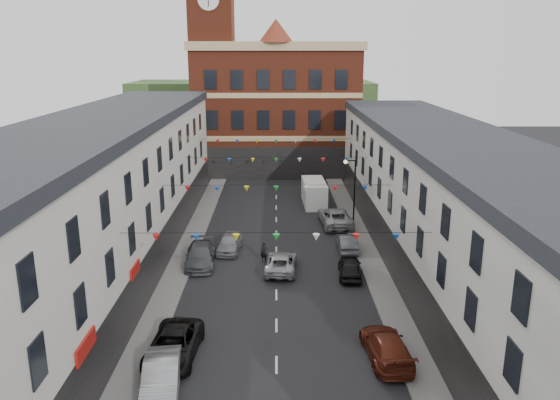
{
  "coord_description": "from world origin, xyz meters",
  "views": [
    {
      "loc": [
        0.01,
        -31.79,
        14.94
      ],
      "look_at": [
        0.29,
        7.84,
        4.1
      ],
      "focal_mm": 35.0,
      "sensor_mm": 36.0,
      "label": 1
    }
  ],
  "objects_px": {
    "car_left_c": "(173,345)",
    "car_right_f": "(335,217)",
    "moving_car": "(281,262)",
    "car_right_d": "(350,268)",
    "car_right_c": "(386,346)",
    "white_van": "(314,193)",
    "car_right_e": "(347,243)",
    "car_left_b": "(161,377)",
    "car_left_e": "(230,243)",
    "street_lamp": "(352,183)",
    "pedestrian": "(264,252)",
    "car_left_d": "(200,255)"
  },
  "relations": [
    {
      "from": "car_left_b",
      "to": "moving_car",
      "type": "distance_m",
      "value": 15.17
    },
    {
      "from": "car_left_d",
      "to": "car_right_c",
      "type": "xyz_separation_m",
      "value": [
        11.0,
        -12.62,
        -0.03
      ]
    },
    {
      "from": "car_left_e",
      "to": "car_right_f",
      "type": "distance_m",
      "value": 10.92
    },
    {
      "from": "street_lamp",
      "to": "car_right_d",
      "type": "bearing_deg",
      "value": -97.69
    },
    {
      "from": "car_right_c",
      "to": "pedestrian",
      "type": "bearing_deg",
      "value": -67.91
    },
    {
      "from": "car_left_e",
      "to": "car_left_b",
      "type": "bearing_deg",
      "value": -89.7
    },
    {
      "from": "car_left_c",
      "to": "car_right_f",
      "type": "relative_size",
      "value": 0.92
    },
    {
      "from": "car_left_b",
      "to": "car_right_f",
      "type": "height_order",
      "value": "car_right_f"
    },
    {
      "from": "car_left_c",
      "to": "car_right_f",
      "type": "bearing_deg",
      "value": 67.73
    },
    {
      "from": "car_left_e",
      "to": "white_van",
      "type": "distance_m",
      "value": 15.18
    },
    {
      "from": "street_lamp",
      "to": "car_right_d",
      "type": "height_order",
      "value": "street_lamp"
    },
    {
      "from": "car_right_e",
      "to": "car_right_f",
      "type": "height_order",
      "value": "car_right_f"
    },
    {
      "from": "car_left_b",
      "to": "car_right_c",
      "type": "relative_size",
      "value": 0.95
    },
    {
      "from": "car_right_d",
      "to": "car_left_e",
      "type": "bearing_deg",
      "value": -25.59
    },
    {
      "from": "car_right_c",
      "to": "white_van",
      "type": "height_order",
      "value": "white_van"
    },
    {
      "from": "car_right_f",
      "to": "moving_car",
      "type": "height_order",
      "value": "car_right_f"
    },
    {
      "from": "car_left_c",
      "to": "white_van",
      "type": "relative_size",
      "value": 0.93
    },
    {
      "from": "car_right_d",
      "to": "white_van",
      "type": "height_order",
      "value": "white_van"
    },
    {
      "from": "street_lamp",
      "to": "car_left_e",
      "type": "relative_size",
      "value": 1.47
    },
    {
      "from": "white_van",
      "to": "car_right_c",
      "type": "bearing_deg",
      "value": -88.78
    },
    {
      "from": "car_right_e",
      "to": "pedestrian",
      "type": "bearing_deg",
      "value": 20.18
    },
    {
      "from": "car_right_c",
      "to": "car_left_b",
      "type": "bearing_deg",
      "value": 10.2
    },
    {
      "from": "car_left_d",
      "to": "car_left_e",
      "type": "relative_size",
      "value": 1.23
    },
    {
      "from": "car_left_c",
      "to": "car_left_d",
      "type": "distance_m",
      "value": 12.47
    },
    {
      "from": "white_van",
      "to": "pedestrian",
      "type": "height_order",
      "value": "white_van"
    },
    {
      "from": "car_right_d",
      "to": "car_right_c",
      "type": "bearing_deg",
      "value": 97.03
    },
    {
      "from": "car_left_e",
      "to": "car_right_c",
      "type": "xyz_separation_m",
      "value": [
        9.1,
        -15.37,
        0.01
      ]
    },
    {
      "from": "car_left_c",
      "to": "car_right_e",
      "type": "relative_size",
      "value": 1.32
    },
    {
      "from": "car_right_e",
      "to": "car_left_e",
      "type": "bearing_deg",
      "value": 1.16
    },
    {
      "from": "street_lamp",
      "to": "white_van",
      "type": "height_order",
      "value": "street_lamp"
    },
    {
      "from": "street_lamp",
      "to": "car_right_e",
      "type": "height_order",
      "value": "street_lamp"
    },
    {
      "from": "car_left_b",
      "to": "street_lamp",
      "type": "bearing_deg",
      "value": 57.4
    },
    {
      "from": "car_right_f",
      "to": "car_left_c",
      "type": "bearing_deg",
      "value": 60.4
    },
    {
      "from": "car_right_f",
      "to": "street_lamp",
      "type": "bearing_deg",
      "value": 163.2
    },
    {
      "from": "car_left_b",
      "to": "car_right_f",
      "type": "distance_m",
      "value": 26.6
    },
    {
      "from": "car_right_f",
      "to": "car_left_e",
      "type": "bearing_deg",
      "value": 32.14
    },
    {
      "from": "car_left_c",
      "to": "moving_car",
      "type": "xyz_separation_m",
      "value": [
        5.5,
        11.29,
        -0.08
      ]
    },
    {
      "from": "car_right_c",
      "to": "car_right_f",
      "type": "xyz_separation_m",
      "value": [
        -0.28,
        21.8,
        0.07
      ]
    },
    {
      "from": "street_lamp",
      "to": "moving_car",
      "type": "distance_m",
      "value": 12.26
    },
    {
      "from": "moving_car",
      "to": "white_van",
      "type": "distance_m",
      "value": 17.52
    },
    {
      "from": "car_left_c",
      "to": "white_van",
      "type": "height_order",
      "value": "white_van"
    },
    {
      "from": "car_right_c",
      "to": "moving_car",
      "type": "bearing_deg",
      "value": -69.59
    },
    {
      "from": "street_lamp",
      "to": "car_right_d",
      "type": "xyz_separation_m",
      "value": [
        -1.51,
        -11.14,
        -3.25
      ]
    },
    {
      "from": "car_left_b",
      "to": "car_right_f",
      "type": "xyz_separation_m",
      "value": [
        10.41,
        24.48,
        0.02
      ]
    },
    {
      "from": "car_right_d",
      "to": "pedestrian",
      "type": "xyz_separation_m",
      "value": [
        -5.95,
        2.81,
        0.09
      ]
    },
    {
      "from": "car_left_c",
      "to": "car_right_f",
      "type": "distance_m",
      "value": 24.01
    },
    {
      "from": "car_right_c",
      "to": "car_right_e",
      "type": "relative_size",
      "value": 1.24
    },
    {
      "from": "car_left_b",
      "to": "car_right_d",
      "type": "bearing_deg",
      "value": 45.16
    },
    {
      "from": "car_right_c",
      "to": "white_van",
      "type": "xyz_separation_m",
      "value": [
        -1.7,
        28.61,
        0.51
      ]
    },
    {
      "from": "car_left_e",
      "to": "car_right_d",
      "type": "distance_m",
      "value": 9.99
    }
  ]
}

